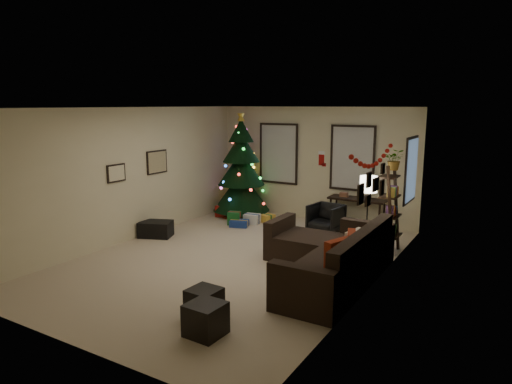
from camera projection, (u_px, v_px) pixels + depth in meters
The scene contains 29 objects.
floor at pixel (234, 259), 8.36m from camera, with size 7.00×7.00×0.00m, color #C6B296.
ceiling at pixel (233, 108), 7.85m from camera, with size 7.00×7.00×0.00m, color white.
wall_back at pixel (314, 164), 11.06m from camera, with size 5.00×5.00×0.00m, color beige.
wall_front at pixel (60, 233), 5.15m from camera, with size 5.00×5.00×0.00m, color beige.
wall_left at pixel (131, 175), 9.36m from camera, with size 7.00×7.00×0.00m, color beige.
wall_right at pixel (374, 201), 6.85m from camera, with size 7.00×7.00×0.00m, color beige.
window_back_left at pixel (279, 154), 11.47m from camera, with size 1.05×0.06×1.50m.
window_back_right at pixel (352, 158), 10.52m from camera, with size 1.05×0.06×1.50m.
window_right_wall at pixel (412, 170), 8.99m from camera, with size 0.06×0.90×1.30m.
christmas_tree at pixel (241, 172), 11.48m from camera, with size 1.42×1.42×2.63m.
presents at pixel (242, 218), 10.92m from camera, with size 1.50×1.00×0.30m.
sofa at pixel (331, 259), 7.46m from camera, with size 2.03×2.93×0.90m.
pillow_red_a at pixel (338, 256), 6.58m from camera, with size 0.13×0.47×0.47m, color maroon.
pillow_red_b at pixel (351, 246), 7.03m from camera, with size 0.12×0.44×0.44m, color maroon.
pillow_cream at pixel (355, 244), 7.17m from camera, with size 0.12×0.43×0.43m, color beige.
ottoman_near at pixel (204, 302), 6.09m from camera, with size 0.39×0.39×0.38m, color black.
ottoman_far at pixel (206, 319), 5.59m from camera, with size 0.42×0.42×0.40m, color black.
desk at pixel (357, 202), 10.36m from camera, with size 1.27×0.45×0.69m.
desk_chair at pixel (326, 218), 10.11m from camera, with size 0.60×0.56×0.62m, color black.
bookshelf at pixel (392, 210), 8.64m from camera, with size 0.30×0.49×1.67m.
potted_plant at pixel (395, 156), 8.44m from camera, with size 0.46×0.39×0.51m, color #4C4C4C.
floor_lamp at pixel (368, 189), 8.41m from camera, with size 0.31×0.31×1.48m.
art_map at pixel (157, 162), 9.95m from camera, with size 0.04×0.60×0.50m.
art_abstract at pixel (116, 173), 9.00m from camera, with size 0.04×0.45×0.35m.
gallery at pixel (372, 187), 6.75m from camera, with size 0.03×1.25×0.54m.
garland at pixel (373, 158), 6.75m from camera, with size 0.08×1.90×0.30m, color #A5140C, non-canonical shape.
stocking_left at pixel (310, 160), 11.17m from camera, with size 0.20×0.05×0.36m.
stocking_right at pixel (322, 158), 10.95m from camera, with size 0.20×0.05×0.36m.
storage_bin at pixel (156, 229), 9.75m from camera, with size 0.66×0.44×0.33m, color black.
Camera 1 is at (4.42, -6.66, 2.76)m, focal length 32.45 mm.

